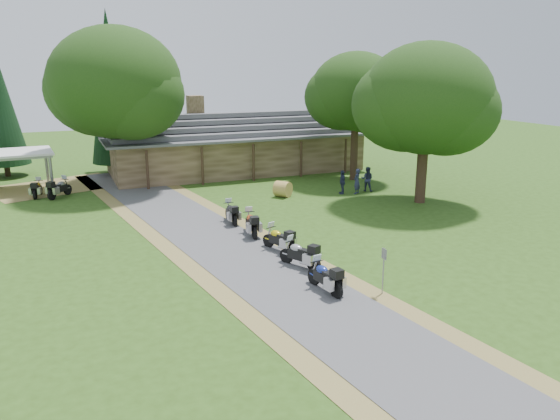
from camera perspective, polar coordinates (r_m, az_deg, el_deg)
name	(u,v)px	position (r m, az deg, el deg)	size (l,w,h in m)	color
ground	(279,282)	(22.52, -0.13, -7.56)	(120.00, 120.00, 0.00)	#2A4914
driveway	(237,254)	(25.87, -4.56, -4.57)	(46.00, 46.00, 0.00)	#434345
lodge	(235,141)	(45.84, -4.73, 7.16)	(21.40, 9.40, 4.90)	brown
carport	(4,172)	(42.72, -26.84, 3.58)	(6.39, 4.26, 2.77)	white
motorcycle_row_a	(325,275)	(21.49, 4.71, -6.84)	(1.94, 0.63, 1.33)	navy
motorcycle_row_b	(300,253)	(23.91, 2.08, -4.49)	(1.95, 0.64, 1.34)	#A1A3A8
motorcycle_row_c	(279,238)	(25.92, -0.12, -2.95)	(1.91, 0.62, 1.31)	yellow
motorcycle_row_d	(251,222)	(28.39, -3.03, -1.31)	(2.00, 0.65, 1.37)	#C54A20
motorcycle_row_e	(231,212)	(30.67, -5.13, -0.19)	(1.88, 0.61, 1.28)	black
motorcycle_carport_a	(37,188)	(40.07, -24.03, 2.13)	(1.83, 0.60, 1.25)	gold
motorcycle_carport_b	(59,187)	(39.39, -22.07, 2.22)	(2.02, 0.66, 1.38)	gray
person_a	(357,179)	(37.82, 8.04, 3.22)	(0.59, 0.42, 2.06)	#2B3050
person_b	(367,177)	(38.71, 9.10, 3.43)	(0.58, 0.42, 2.04)	#2B3050
person_c	(342,180)	(37.71, 6.53, 3.13)	(0.55, 0.39, 1.93)	#2B3050
hay_bale	(283,189)	(36.68, 0.29, 2.20)	(1.06, 1.06, 0.97)	olive
sign_post	(383,271)	(21.45, 10.74, -6.31)	(0.34, 0.06, 1.87)	gray
oak_lodge_left	(117,104)	(40.23, -16.69, 10.59)	(9.05, 9.05, 11.99)	black
oak_lodge_right	(356,109)	(41.98, 7.90, 10.41)	(6.87, 6.87, 10.80)	black
oak_driveway	(425,119)	(35.59, 14.93, 9.15)	(8.11, 8.11, 10.67)	black
cedar_near	(111,94)	(45.82, -17.21, 11.52)	(3.73, 3.73, 12.81)	black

